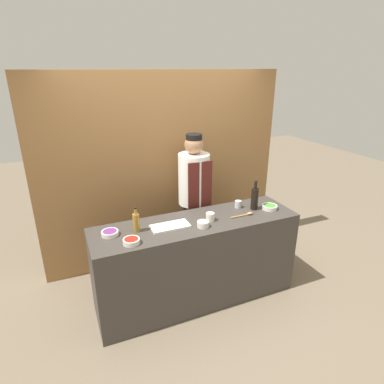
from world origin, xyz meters
name	(u,v)px	position (x,y,z in m)	size (l,w,h in m)	color
ground_plane	(196,297)	(0.00, 0.00, 0.00)	(14.00, 14.00, 0.00)	#756651
cabinet_wall	(164,170)	(0.00, 1.03, 1.20)	(3.09, 0.18, 2.40)	olive
counter	(196,261)	(0.00, 0.00, 0.47)	(2.16, 0.60, 0.95)	#3D3833
sauce_bowl_green	(270,207)	(0.87, -0.04, 0.97)	(0.17, 0.17, 0.04)	silver
sauce_bowl_purple	(110,233)	(-0.86, 0.06, 0.97)	(0.16, 0.16, 0.04)	silver
sauce_bowl_white	(203,224)	(0.01, -0.13, 0.98)	(0.12, 0.12, 0.06)	silver
sauce_bowl_red	(131,241)	(-0.72, -0.17, 0.97)	(0.15, 0.15, 0.05)	silver
cutting_board	(170,226)	(-0.29, -0.01, 0.96)	(0.38, 0.18, 0.02)	white
bottle_vinegar	(136,222)	(-0.62, 0.04, 1.05)	(0.06, 0.06, 0.25)	olive
bottle_soy	(255,198)	(0.71, 0.03, 1.08)	(0.08, 0.08, 0.34)	black
cup_cream	(210,217)	(0.14, -0.04, 0.99)	(0.09, 0.09, 0.08)	silver
cup_steel	(238,204)	(0.57, 0.13, 0.99)	(0.07, 0.07, 0.08)	#B7B7BC
wooden_spoon	(245,215)	(0.53, -0.08, 0.96)	(0.27, 0.05, 0.03)	#B2844C
chef_center	(194,200)	(0.21, 0.55, 0.94)	(0.36, 0.36, 1.73)	#28282D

